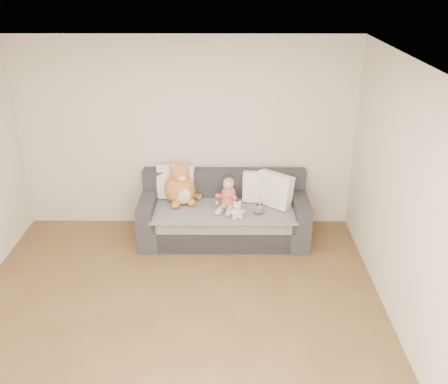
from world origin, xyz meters
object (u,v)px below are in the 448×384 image
sofa (224,216)px  plush_cat (180,187)px  sippy_cup (223,209)px  toddler (228,196)px  teddy_bear (237,211)px

sofa → plush_cat: (-0.58, 0.08, 0.39)m
sippy_cup → plush_cat: bearing=152.4°
toddler → teddy_bear: (0.12, -0.30, -0.07)m
teddy_bear → sippy_cup: size_ratio=2.39×
plush_cat → teddy_bear: 0.88m
plush_cat → sippy_cup: bearing=-48.3°
toddler → sippy_cup: (-0.06, -0.15, -0.12)m
toddler → sofa: bearing=139.7°
sofa → plush_cat: 0.70m
plush_cat → teddy_bear: (0.75, -0.45, -0.13)m
sofa → plush_cat: plush_cat is taller
sofa → teddy_bear: bearing=-65.9°
toddler → plush_cat: plush_cat is taller
toddler → teddy_bear: toddler is taller
toddler → sippy_cup: size_ratio=4.16×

